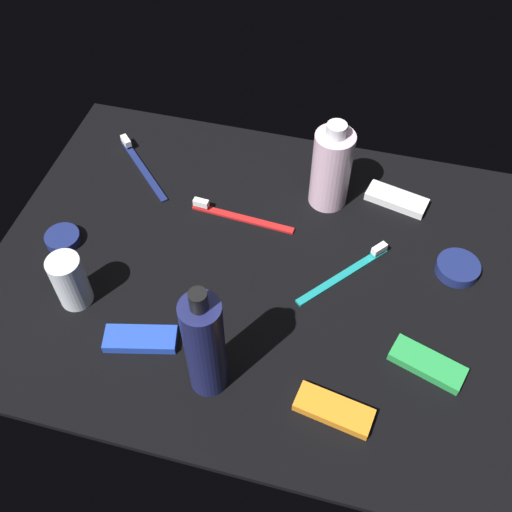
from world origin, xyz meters
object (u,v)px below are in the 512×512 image
(toothbrush_red, at_px, (236,215))
(snack_bar_blue, at_px, (141,339))
(cream_tin_left, at_px, (458,268))
(bodywash_bottle, at_px, (331,168))
(lotion_bottle, at_px, (205,346))
(toothbrush_navy, at_px, (141,165))
(snack_bar_green, at_px, (427,364))
(snack_bar_white, at_px, (396,199))
(cream_tin_right, at_px, (63,238))
(toothbrush_teal, at_px, (348,271))
(snack_bar_orange, at_px, (334,410))
(deodorant_stick, at_px, (70,281))

(toothbrush_red, height_order, snack_bar_blue, toothbrush_red)
(snack_bar_blue, height_order, cream_tin_left, cream_tin_left)
(bodywash_bottle, xyz_separation_m, toothbrush_red, (-0.14, -0.08, -0.07))
(lotion_bottle, distance_m, toothbrush_navy, 0.46)
(lotion_bottle, height_order, bodywash_bottle, lotion_bottle)
(snack_bar_green, height_order, snack_bar_white, same)
(lotion_bottle, relative_size, snack_bar_white, 2.05)
(bodywash_bottle, distance_m, cream_tin_left, 0.26)
(cream_tin_left, distance_m, cream_tin_right, 0.64)
(snack_bar_green, bearing_deg, toothbrush_teal, 152.78)
(lotion_bottle, relative_size, snack_bar_blue, 2.05)
(snack_bar_white, relative_size, cream_tin_left, 1.53)
(toothbrush_teal, distance_m, snack_bar_orange, 0.23)
(toothbrush_teal, bearing_deg, cream_tin_left, 15.51)
(toothbrush_teal, height_order, cream_tin_left, toothbrush_teal)
(snack_bar_green, bearing_deg, deodorant_stick, -159.96)
(toothbrush_teal, bearing_deg, snack_bar_green, -45.40)
(lotion_bottle, distance_m, bodywash_bottle, 0.39)
(snack_bar_blue, distance_m, cream_tin_right, 0.24)
(snack_bar_orange, bearing_deg, lotion_bottle, -171.55)
(toothbrush_navy, distance_m, cream_tin_right, 0.20)
(toothbrush_teal, xyz_separation_m, snack_bar_green, (0.13, -0.13, 0.00))
(cream_tin_right, bearing_deg, cream_tin_left, 8.94)
(toothbrush_teal, relative_size, toothbrush_navy, 1.07)
(deodorant_stick, bearing_deg, cream_tin_right, 125.57)
(lotion_bottle, height_order, snack_bar_blue, lotion_bottle)
(lotion_bottle, distance_m, snack_bar_white, 0.46)
(lotion_bottle, distance_m, snack_bar_blue, 0.15)
(snack_bar_green, xyz_separation_m, snack_bar_orange, (-0.12, -0.10, 0.00))
(toothbrush_teal, bearing_deg, bodywash_bottle, 112.10)
(toothbrush_navy, bearing_deg, cream_tin_left, -9.72)
(lotion_bottle, height_order, snack_bar_green, lotion_bottle)
(lotion_bottle, xyz_separation_m, snack_bar_orange, (0.17, -0.00, -0.09))
(toothbrush_red, height_order, cream_tin_left, toothbrush_red)
(deodorant_stick, xyz_separation_m, snack_bar_green, (0.53, 0.02, -0.04))
(bodywash_bottle, bearing_deg, toothbrush_navy, -179.06)
(bodywash_bottle, xyz_separation_m, cream_tin_left, (0.23, -0.10, -0.07))
(lotion_bottle, distance_m, cream_tin_right, 0.36)
(deodorant_stick, distance_m, snack_bar_orange, 0.42)
(snack_bar_white, distance_m, snack_bar_blue, 0.49)
(toothbrush_teal, relative_size, cream_tin_left, 2.15)
(toothbrush_teal, distance_m, snack_bar_blue, 0.34)
(snack_bar_white, distance_m, snack_bar_orange, 0.41)
(bodywash_bottle, bearing_deg, snack_bar_orange, -78.58)
(deodorant_stick, height_order, snack_bar_orange, deodorant_stick)
(bodywash_bottle, xyz_separation_m, snack_bar_blue, (-0.21, -0.35, -0.07))
(cream_tin_right, bearing_deg, snack_bar_green, -7.75)
(snack_bar_green, relative_size, snack_bar_orange, 1.00)
(toothbrush_red, xyz_separation_m, toothbrush_navy, (-0.20, 0.08, 0.00))
(lotion_bottle, bearing_deg, snack_bar_green, 18.27)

